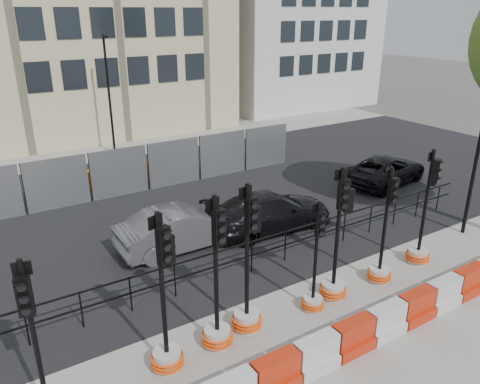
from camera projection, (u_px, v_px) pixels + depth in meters
ground at (276, 292)px, 12.59m from camera, size 120.00×120.00×0.00m
sidewalk_near at (358, 356)px, 10.22m from camera, size 40.00×6.00×0.02m
road at (169, 206)px, 18.10m from camera, size 40.00×14.00×0.03m
sidewalk_far at (100, 151)px, 25.20m from camera, size 40.00×4.00×0.02m
kerb_railing at (252, 251)px, 13.29m from camera, size 18.00×0.04×1.00m
heras_fencing at (131, 172)px, 19.75m from camera, size 14.33×1.72×2.00m
lamp_post_far at (109, 93)px, 23.48m from camera, size 0.12×0.56×6.00m
lamp_post_near at (480, 141)px, 14.74m from camera, size 0.12×0.56×6.00m
barrier_row at (352, 338)px, 10.25m from camera, size 13.60×0.50×0.80m
traffic_signal_b at (166, 334)px, 9.59m from camera, size 0.71×0.71×3.61m
traffic_signal_c at (217, 317)px, 10.30m from camera, size 0.72×0.72×3.66m
traffic_signal_d at (248, 297)px, 10.81m from camera, size 0.73×0.73×3.69m
traffic_signal_e at (314, 289)px, 11.61m from camera, size 0.58×0.58×2.96m
traffic_signal_f at (335, 269)px, 12.02m from camera, size 0.71×0.71×3.62m
traffic_signal_g at (381, 259)px, 12.82m from camera, size 0.66×0.66×3.35m
traffic_signal_h at (420, 241)px, 13.79m from camera, size 0.69×0.69×3.53m
car_b at (182, 228)px, 14.71m from camera, size 1.50×4.17×1.37m
car_c at (269, 212)px, 15.96m from camera, size 2.29×4.73×1.32m
car_d at (385, 170)px, 20.29m from camera, size 3.67×5.14×1.22m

